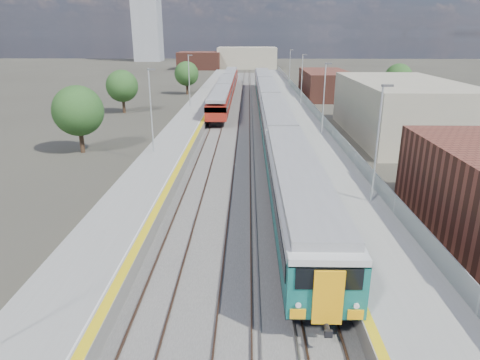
{
  "coord_description": "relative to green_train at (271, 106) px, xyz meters",
  "views": [
    {
      "loc": [
        -1.47,
        -4.14,
        11.35
      ],
      "look_at": [
        -1.98,
        22.56,
        2.2
      ],
      "focal_mm": 32.0,
      "sensor_mm": 36.0,
      "label": 1
    }
  ],
  "objects": [
    {
      "name": "ballast_bed",
      "position": [
        -3.75,
        0.17,
        -2.37
      ],
      "size": [
        10.5,
        155.0,
        0.06
      ],
      "primitive_type": "cube",
      "color": "#565451",
      "rests_on": "ground"
    },
    {
      "name": "tree_c",
      "position": [
        -15.03,
        28.74,
        1.6
      ],
      "size": [
        4.69,
        4.69,
        6.35
      ],
      "color": "#382619",
      "rests_on": "ground"
    },
    {
      "name": "platform_right",
      "position": [
        3.78,
        0.16,
        -1.86
      ],
      "size": [
        4.7,
        155.0,
        8.52
      ],
      "color": "slate",
      "rests_on": "ground"
    },
    {
      "name": "buildings",
      "position": [
        -19.62,
        86.27,
        8.31
      ],
      "size": [
        72.0,
        185.5,
        40.0
      ],
      "color": "brown",
      "rests_on": "ground"
    },
    {
      "name": "tree_d",
      "position": [
        23.18,
        20.31,
        1.71
      ],
      "size": [
        4.81,
        4.81,
        6.52
      ],
      "color": "#382619",
      "rests_on": "ground"
    },
    {
      "name": "tracks",
      "position": [
        -3.15,
        1.85,
        -2.29
      ],
      "size": [
        8.96,
        160.0,
        0.17
      ],
      "color": "#4C3323",
      "rests_on": "ground"
    },
    {
      "name": "platform_left",
      "position": [
        -10.55,
        0.16,
        -1.88
      ],
      "size": [
        4.3,
        155.0,
        8.52
      ],
      "color": "slate",
      "rests_on": "ground"
    },
    {
      "name": "red_train",
      "position": [
        -7.0,
        24.03,
        -0.32
      ],
      "size": [
        2.78,
        56.43,
        3.51
      ],
      "color": "black",
      "rests_on": "ground"
    },
    {
      "name": "tree_a",
      "position": [
        -19.65,
        -15.01,
        1.81
      ],
      "size": [
        4.93,
        4.93,
        6.68
      ],
      "color": "#382619",
      "rests_on": "ground"
    },
    {
      "name": "tree_b",
      "position": [
        -21.75,
        7.76,
        1.61
      ],
      "size": [
        4.69,
        4.69,
        6.36
      ],
      "color": "#382619",
      "rests_on": "ground"
    },
    {
      "name": "green_train",
      "position": [
        0.0,
        0.0,
        0.0
      ],
      "size": [
        3.09,
        85.88,
        3.4
      ],
      "color": "black",
      "rests_on": "ground"
    },
    {
      "name": "ground",
      "position": [
        -1.5,
        -2.33,
        -2.4
      ],
      "size": [
        320.0,
        320.0,
        0.0
      ],
      "primitive_type": "plane",
      "color": "#47443A",
      "rests_on": "ground"
    }
  ]
}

